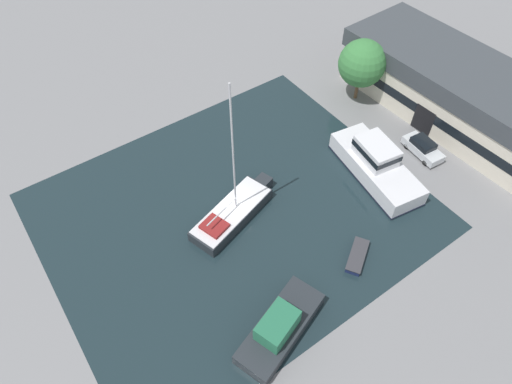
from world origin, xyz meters
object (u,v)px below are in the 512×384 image
quay_tree_near_building (362,63)px  sailboat_moored (233,212)px  warehouse_building (456,90)px  motor_cruiser (376,164)px  cabin_boat (280,327)px  small_dinghy (357,256)px  parked_car (423,148)px

quay_tree_near_building → sailboat_moored: (6.25, -21.11, -3.91)m
warehouse_building → sailboat_moored: bearing=-95.7°
motor_cruiser → cabin_boat: 19.11m
motor_cruiser → small_dinghy: 10.27m
quay_tree_near_building → motor_cruiser: bearing=-34.8°
quay_tree_near_building → parked_car: (10.64, -0.80, -3.78)m
warehouse_building → small_dinghy: warehouse_building is taller
warehouse_building → parked_car: size_ratio=5.57×
sailboat_moored → small_dinghy: 11.58m
quay_tree_near_building → warehouse_building: bearing=38.4°
cabin_boat → warehouse_building: bearing=88.2°
quay_tree_near_building → motor_cruiser: size_ratio=0.65×
quay_tree_near_building → small_dinghy: quay_tree_near_building is taller
quay_tree_near_building → parked_car: quay_tree_near_building is taller
motor_cruiser → warehouse_building: bearing=16.7°
sailboat_moored → motor_cruiser: size_ratio=1.31×
parked_car → warehouse_building: bearing=-154.4°
parked_car → cabin_boat: bearing=22.0°
sailboat_moored → motor_cruiser: 14.73m
warehouse_building → sailboat_moored: size_ratio=1.76×
small_dinghy → sailboat_moored: bearing=179.6°
warehouse_building → quay_tree_near_building: bearing=-143.5°
sailboat_moored → small_dinghy: size_ratio=3.98×
parked_car → cabin_boat: (6.84, -23.56, 0.17)m
warehouse_building → parked_car: bearing=-72.1°
motor_cruiser → small_dinghy: size_ratio=3.05×
parked_car → quay_tree_near_building: bearing=-88.5°
quay_tree_near_building → cabin_boat: 30.20m
warehouse_building → quay_tree_near_building: 10.37m
parked_car → cabin_boat: 24.53m
warehouse_building → quay_tree_near_building: (-8.05, -6.38, 1.40)m
warehouse_building → motor_cruiser: bearing=-84.2°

